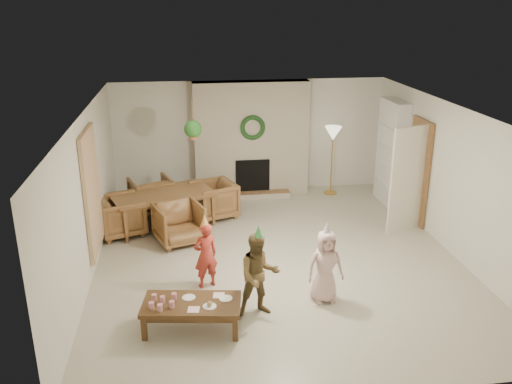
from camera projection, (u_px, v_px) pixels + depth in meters
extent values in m
plane|color=#B7B29E|center=(277.00, 257.00, 9.18)|extent=(7.00, 7.00, 0.00)
plane|color=white|center=(279.00, 111.00, 8.34)|extent=(7.00, 7.00, 0.00)
plane|color=silver|center=(250.00, 137.00, 12.02)|extent=(7.00, 0.00, 7.00)
plane|color=silver|center=(338.00, 300.00, 5.49)|extent=(7.00, 0.00, 7.00)
plane|color=silver|center=(87.00, 197.00, 8.37)|extent=(0.00, 7.00, 7.00)
plane|color=silver|center=(452.00, 180.00, 9.15)|extent=(0.00, 7.00, 7.00)
cube|color=#5E2A19|center=(251.00, 139.00, 11.84)|extent=(2.50, 0.40, 2.50)
cube|color=brown|center=(254.00, 195.00, 11.91)|extent=(1.60, 0.30, 0.12)
cube|color=black|center=(252.00, 176.00, 11.94)|extent=(0.75, 0.12, 0.75)
torus|color=#173D1A|center=(253.00, 128.00, 11.52)|extent=(0.54, 0.10, 0.54)
cylinder|color=gold|center=(330.00, 192.00, 12.20)|extent=(0.29, 0.29, 0.03)
cylinder|color=gold|center=(332.00, 163.00, 11.96)|extent=(0.03, 0.03, 1.38)
cone|color=beige|center=(333.00, 134.00, 11.74)|extent=(0.37, 0.37, 0.31)
cube|color=white|center=(392.00, 153.00, 11.32)|extent=(0.30, 1.00, 2.20)
cube|color=white|center=(388.00, 182.00, 11.54)|extent=(0.30, 0.92, 0.03)
cube|color=white|center=(390.00, 164.00, 11.40)|extent=(0.30, 0.92, 0.03)
cube|color=white|center=(391.00, 146.00, 11.27)|extent=(0.30, 0.92, 0.03)
cube|color=white|center=(393.00, 127.00, 11.13)|extent=(0.30, 0.92, 0.03)
cube|color=#AC3C1F|center=(390.00, 178.00, 11.35)|extent=(0.20, 0.40, 0.24)
cube|color=#285795|center=(388.00, 157.00, 11.40)|extent=(0.20, 0.44, 0.24)
cube|color=#A69523|center=(393.00, 141.00, 11.13)|extent=(0.20, 0.36, 0.22)
cube|color=brown|center=(419.00, 172.00, 10.34)|extent=(0.05, 0.86, 2.04)
cube|color=beige|center=(408.00, 180.00, 9.94)|extent=(0.77, 0.32, 2.00)
cube|color=beige|center=(92.00, 192.00, 8.56)|extent=(0.06, 1.20, 2.00)
imported|color=brown|center=(164.00, 210.00, 10.32)|extent=(2.13, 1.62, 0.66)
imported|color=brown|center=(179.00, 223.00, 9.62)|extent=(1.01, 1.02, 0.73)
imported|color=brown|center=(151.00, 195.00, 11.00)|extent=(1.01, 1.02, 0.73)
imported|color=brown|center=(121.00, 216.00, 9.95)|extent=(1.02, 1.01, 0.73)
imported|color=brown|center=(214.00, 200.00, 10.76)|extent=(1.02, 1.01, 0.73)
cylinder|color=tan|center=(192.00, 117.00, 9.68)|extent=(0.01, 0.01, 0.70)
cylinder|color=#AA5537|center=(193.00, 136.00, 9.80)|extent=(0.16, 0.16, 0.12)
sphere|color=#1D551C|center=(193.00, 129.00, 9.76)|extent=(0.32, 0.32, 0.32)
cube|color=#4D3219|center=(192.00, 304.00, 7.07)|extent=(1.36, 0.82, 0.06)
cube|color=#4D3219|center=(192.00, 309.00, 7.10)|extent=(1.25, 0.71, 0.08)
cube|color=#4D3219|center=(144.00, 329.00, 6.90)|extent=(0.08, 0.08, 0.34)
cube|color=#4D3219|center=(235.00, 329.00, 6.89)|extent=(0.08, 0.08, 0.34)
cube|color=#4D3219|center=(152.00, 307.00, 7.39)|extent=(0.08, 0.08, 0.34)
cube|color=#4D3219|center=(237.00, 307.00, 7.38)|extent=(0.08, 0.08, 0.34)
cylinder|color=silver|center=(151.00, 305.00, 6.91)|extent=(0.08, 0.08, 0.09)
cylinder|color=silver|center=(154.00, 297.00, 7.10)|extent=(0.08, 0.08, 0.09)
cylinder|color=silver|center=(160.00, 307.00, 6.86)|extent=(0.08, 0.08, 0.09)
cylinder|color=silver|center=(163.00, 299.00, 7.05)|extent=(0.08, 0.08, 0.09)
cylinder|color=silver|center=(172.00, 304.00, 6.94)|extent=(0.08, 0.08, 0.09)
cylinder|color=silver|center=(174.00, 296.00, 7.12)|extent=(0.08, 0.08, 0.09)
cylinder|color=white|center=(189.00, 297.00, 7.17)|extent=(0.20, 0.20, 0.01)
cylinder|color=white|center=(210.00, 306.00, 6.97)|extent=(0.20, 0.20, 0.01)
cylinder|color=white|center=(226.00, 298.00, 7.15)|extent=(0.20, 0.20, 0.01)
sphere|color=tan|center=(210.00, 304.00, 6.95)|extent=(0.08, 0.08, 0.07)
cube|color=#FFBBBF|center=(194.00, 310.00, 6.89)|extent=(0.17, 0.17, 0.01)
cube|color=#FFBBBF|center=(219.00, 295.00, 7.23)|extent=(0.17, 0.17, 0.01)
imported|color=#AB3024|center=(206.00, 255.00, 8.09)|extent=(0.44, 0.36, 1.04)
cone|color=gold|center=(204.00, 221.00, 7.90)|extent=(0.14, 0.14, 0.20)
imported|color=brown|center=(259.00, 275.00, 7.33)|extent=(0.62, 0.50, 1.20)
cone|color=#45A253|center=(259.00, 232.00, 7.12)|extent=(0.17, 0.17, 0.20)
imported|color=beige|center=(325.00, 266.00, 7.70)|extent=(0.55, 0.38, 1.09)
cone|color=#ABABB2|center=(327.00, 229.00, 7.50)|extent=(0.16, 0.16, 0.20)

